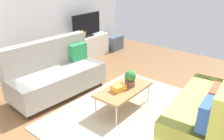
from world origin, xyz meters
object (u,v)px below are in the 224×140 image
couch_green (210,108)px  potted_plant (130,78)px  tv (87,25)px  bottle_0 (82,34)px  storage_trunk (114,43)px  vase_1 (75,36)px  tv_console (87,47)px  vase_0 (70,38)px  table_book_0 (119,89)px  bottle_1 (85,34)px  coffee_table (124,90)px  couch_beige (56,74)px

couch_green → potted_plant: couch_green is taller
tv → bottle_0: bearing=-174.3°
storage_trunk → vase_1: vase_1 is taller
couch_green → storage_trunk: 4.42m
tv_console → vase_0: (-0.58, 0.05, 0.39)m
table_book_0 → tv_console: bearing=55.8°
vase_0 → tv_console: bearing=-4.9°
storage_trunk → bottle_1: bearing=177.2°
coffee_table → vase_1: size_ratio=6.50×
table_book_0 → vase_0: bearing=66.8°
potted_plant → vase_1: size_ratio=1.82×
table_book_0 → coffee_table: bearing=-12.8°
storage_trunk → bottle_0: (-1.30, 0.06, 0.53)m
tv_console → storage_trunk: size_ratio=2.69×
storage_trunk → table_book_0: (-2.73, -2.30, 0.22)m
coffee_table → vase_0: vase_0 is taller
tv_console → vase_1: vase_1 is taller
storage_trunk → potted_plant: bearing=-136.3°
potted_plant → vase_0: 2.64m
tv → bottle_0: (-0.20, -0.02, -0.20)m
couch_beige → bottle_0: bearing=-146.8°
coffee_table → couch_green: bearing=-78.5°
coffee_table → tv_console: size_ratio=0.79×
vase_1 → vase_0: bearing=180.0°
tv → bottle_0: tv is taller
storage_trunk → bottle_0: bearing=177.4°
potted_plant → bottle_1: (1.27, 2.42, 0.15)m
vase_1 → bottle_0: bottle_0 is taller
bottle_0 → couch_green: bearing=-105.1°
coffee_table → vase_0: bearing=69.3°
tv_console → couch_beige: bearing=-152.1°
vase_1 → bottle_0: (0.19, -0.09, 0.03)m
couch_green → coffee_table: 1.45m
couch_green → table_book_0: 1.50m
table_book_0 → vase_0: size_ratio=1.72×
couch_green → potted_plant: (-0.14, 1.39, 0.13)m
couch_beige → tv: bearing=-149.0°
couch_beige → tv_console: 2.15m
couch_green → vase_1: size_ratio=11.60×
coffee_table → storage_trunk: (2.62, 2.33, -0.17)m
couch_beige → bottle_1: 2.06m
coffee_table → potted_plant: potted_plant is taller
bottle_1 → coffee_table: bearing=-120.6°
bottle_0 → storage_trunk: bearing=-2.6°
vase_0 → bottle_0: bottle_0 is taller
couch_green → coffee_table: size_ratio=1.78×
coffee_table → bottle_1: (1.41, 2.39, 0.33)m
tv_console → bottle_0: bearing=-168.7°
vase_1 → bottle_1: bearing=-17.4°
couch_beige → table_book_0: couch_beige is taller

